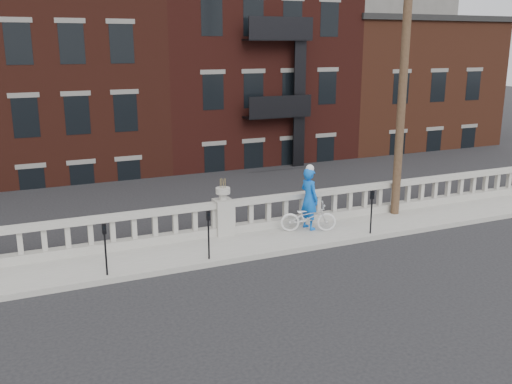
# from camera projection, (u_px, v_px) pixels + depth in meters

# --- Properties ---
(ground) EXTENTS (120.00, 120.00, 0.00)m
(ground) POSITION_uv_depth(u_px,v_px,m) (281.00, 287.00, 14.12)
(ground) COLOR black
(ground) RESTS_ON ground
(sidewalk) EXTENTS (32.00, 2.20, 0.15)m
(sidewalk) POSITION_uv_depth(u_px,v_px,m) (235.00, 246.00, 16.75)
(sidewalk) COLOR gray
(sidewalk) RESTS_ON ground
(balustrade) EXTENTS (28.00, 0.34, 1.03)m
(balustrade) POSITION_uv_depth(u_px,v_px,m) (223.00, 219.00, 17.44)
(balustrade) COLOR gray
(balustrade) RESTS_ON sidewalk
(planter_pedestal) EXTENTS (0.55, 0.55, 1.76)m
(planter_pedestal) POSITION_uv_depth(u_px,v_px,m) (223.00, 213.00, 17.40)
(planter_pedestal) COLOR gray
(planter_pedestal) RESTS_ON sidewalk
(lower_level) EXTENTS (80.00, 44.00, 20.80)m
(lower_level) POSITION_uv_depth(u_px,v_px,m) (117.00, 99.00, 34.02)
(lower_level) COLOR #605E59
(lower_level) RESTS_ON ground
(utility_pole) EXTENTS (1.60, 0.28, 10.00)m
(utility_pole) POSITION_uv_depth(u_px,v_px,m) (404.00, 63.00, 18.42)
(utility_pole) COLOR #422D1E
(utility_pole) RESTS_ON sidewalk
(parking_meter_b) EXTENTS (0.10, 0.09, 1.36)m
(parking_meter_b) POSITION_uv_depth(u_px,v_px,m) (105.00, 244.00, 14.24)
(parking_meter_b) COLOR black
(parking_meter_b) RESTS_ON sidewalk
(parking_meter_c) EXTENTS (0.10, 0.09, 1.36)m
(parking_meter_c) POSITION_uv_depth(u_px,v_px,m) (208.00, 229.00, 15.33)
(parking_meter_c) COLOR black
(parking_meter_c) RESTS_ON sidewalk
(parking_meter_d) EXTENTS (0.10, 0.09, 1.36)m
(parking_meter_d) POSITION_uv_depth(u_px,v_px,m) (372.00, 207.00, 17.41)
(parking_meter_d) COLOR black
(parking_meter_d) RESTS_ON sidewalk
(bicycle) EXTENTS (1.83, 1.21, 0.91)m
(bicycle) POSITION_uv_depth(u_px,v_px,m) (308.00, 217.00, 17.73)
(bicycle) COLOR silver
(bicycle) RESTS_ON sidewalk
(cyclist) EXTENTS (0.60, 0.79, 1.96)m
(cyclist) POSITION_uv_depth(u_px,v_px,m) (309.00, 199.00, 17.84)
(cyclist) COLOR blue
(cyclist) RESTS_ON sidewalk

